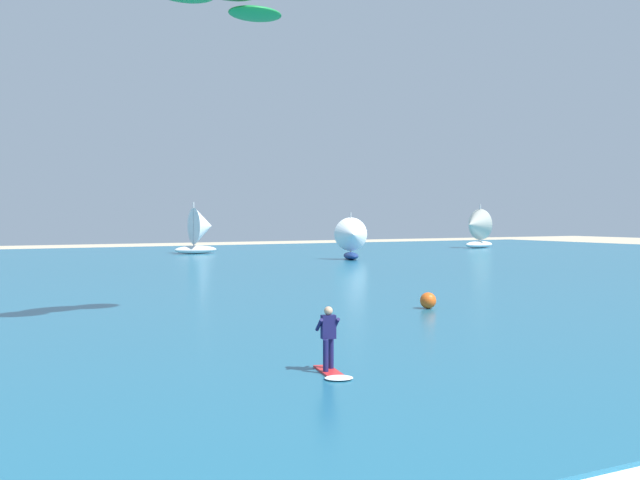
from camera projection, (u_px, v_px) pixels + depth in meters
name	position (u px, v px, depth m)	size (l,w,h in m)	color
ocean	(78.00, 275.00, 52.02)	(160.00, 90.00, 0.10)	#1E607F
kitesurfer	(330.00, 350.00, 19.41)	(1.03, 2.03, 1.67)	red
sailboat_outermost	(202.00, 230.00, 80.72)	(4.56, 3.83, 5.41)	silver
sailboat_mid_left	(476.00, 228.00, 94.60)	(4.73, 4.07, 5.41)	white
sailboat_near_shore	(352.00, 238.00, 69.46)	(3.40, 3.81, 4.29)	navy
marker_buoy	(428.00, 301.00, 32.96)	(0.70, 0.70, 0.70)	#E55919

